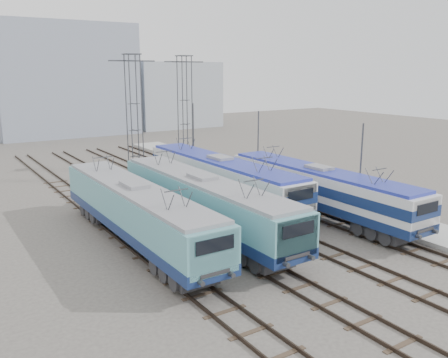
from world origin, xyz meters
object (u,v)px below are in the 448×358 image
at_px(catenary_tower_west, 134,113).
at_px(catenary_tower_east, 185,108).
at_px(mast_rear, 194,135).
at_px(locomotive_center_left, 204,201).
at_px(locomotive_far_left, 137,210).
at_px(locomotive_far_right, 320,187).
at_px(safety_cone, 395,224).
at_px(mast_front, 360,173).
at_px(mast_mid, 258,149).
at_px(locomotive_center_right, 221,177).

height_order(catenary_tower_west, catenary_tower_east, same).
height_order(catenary_tower_east, mast_rear, catenary_tower_east).
distance_m(locomotive_center_left, catenary_tower_west, 17.35).
xyz_separation_m(locomotive_far_left, mast_rear, (15.35, 20.22, 1.21)).
relative_size(locomotive_far_right, safety_cone, 29.13).
distance_m(mast_front, mast_mid, 12.00).
relative_size(locomotive_center_left, catenary_tower_east, 1.54).
bearing_deg(mast_mid, locomotive_far_right, -100.51).
xyz_separation_m(mast_mid, mast_rear, (0.00, 12.00, 0.00)).
xyz_separation_m(locomotive_far_right, mast_mid, (1.85, 9.97, 1.24)).
bearing_deg(locomotive_far_left, catenary_tower_west, 67.41).
height_order(catenary_tower_west, mast_mid, catenary_tower_west).
xyz_separation_m(catenary_tower_east, mast_mid, (2.10, -10.00, -3.14)).
xyz_separation_m(catenary_tower_west, safety_cone, (8.60, -23.18, -6.04)).
relative_size(locomotive_far_right, catenary_tower_west, 1.48).
relative_size(locomotive_far_left, locomotive_center_right, 0.98).
relative_size(locomotive_far_right, mast_rear, 2.53).
bearing_deg(catenary_tower_west, mast_front, -66.73).
distance_m(locomotive_far_left, mast_mid, 17.46).
distance_m(locomotive_far_right, catenary_tower_west, 19.69).
xyz_separation_m(mast_front, mast_rear, (0.00, 24.00, 0.00)).
bearing_deg(safety_cone, catenary_tower_east, 94.78).
xyz_separation_m(locomotive_center_left, mast_mid, (10.85, 8.65, 1.20)).
bearing_deg(locomotive_center_left, catenary_tower_east, 64.86).
distance_m(locomotive_center_left, mast_front, 11.42).
bearing_deg(mast_mid, catenary_tower_west, 137.07).
xyz_separation_m(catenary_tower_west, catenary_tower_east, (6.50, 2.00, 0.00)).
distance_m(catenary_tower_west, catenary_tower_east, 6.80).
xyz_separation_m(catenary_tower_east, mast_rear, (2.10, 2.00, -3.14)).
distance_m(locomotive_far_right, safety_cone, 5.77).
distance_m(locomotive_center_left, locomotive_center_right, 6.70).
height_order(locomotive_far_right, catenary_tower_west, catenary_tower_west).
bearing_deg(catenary_tower_east, mast_mid, -78.14).
height_order(locomotive_center_right, mast_front, mast_front).
xyz_separation_m(locomotive_center_right, safety_cone, (6.35, -11.49, -1.78)).
bearing_deg(catenary_tower_east, locomotive_far_left, -126.02).
bearing_deg(mast_rear, catenary_tower_east, -136.40).
bearing_deg(locomotive_center_left, mast_front, -17.18).
bearing_deg(mast_front, mast_rear, 90.00).
xyz_separation_m(catenary_tower_east, safety_cone, (2.10, -25.18, -6.04)).
bearing_deg(catenary_tower_east, mast_front, -84.55).
distance_m(locomotive_far_right, mast_rear, 22.08).
distance_m(locomotive_center_left, mast_rear, 23.35).
relative_size(locomotive_far_left, catenary_tower_west, 1.53).
height_order(locomotive_far_left, mast_front, mast_front).
bearing_deg(locomotive_center_left, safety_cone, -31.04).
relative_size(mast_front, mast_rear, 1.00).
bearing_deg(mast_mid, safety_cone, -89.99).
height_order(locomotive_center_left, locomotive_far_right, locomotive_center_left).
distance_m(catenary_tower_west, mast_mid, 12.16).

